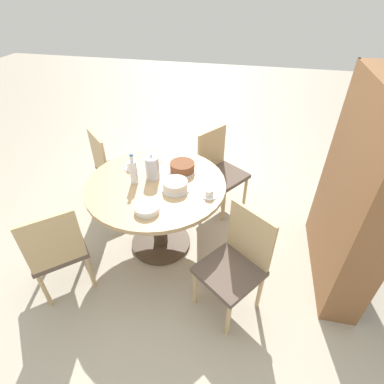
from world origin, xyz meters
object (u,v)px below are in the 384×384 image
object	(u,v)px
chair_c	(57,249)
cup_a	(131,166)
water_bottle	(133,171)
cake_second	(175,185)
cup_b	(209,193)
chair_d	(236,262)
cup_c	(155,158)
bookshelf	(352,201)
chair_b	(113,167)
coffee_pot	(152,167)
cake_main	(182,167)
chair_a	(220,169)

from	to	relation	value
chair_c	cup_a	size ratio (longest dim) A/B	6.76
water_bottle	cake_second	distance (m)	0.37
cake_second	cup_b	xyz separation A→B (m)	(0.03, 0.29, -0.01)
chair_c	chair_d	size ratio (longest dim) A/B	1.00
cup_b	cup_c	size ratio (longest dim) A/B	1.00
chair_c	bookshelf	bearing A→B (deg)	155.30
chair_c	bookshelf	distance (m)	2.31
chair_b	chair_d	size ratio (longest dim) A/B	1.00
water_bottle	cup_a	bearing A→B (deg)	-151.19
chair_d	coffee_pot	world-z (taller)	coffee_pot
chair_d	cake_main	size ratio (longest dim) A/B	3.54
coffee_pot	cup_c	world-z (taller)	coffee_pot
cake_main	chair_d	bearing A→B (deg)	38.95
cake_second	chair_d	bearing A→B (deg)	52.66
chair_c	cake_main	world-z (taller)	chair_c
cake_main	cup_a	size ratio (longest dim) A/B	1.91
cake_second	cup_b	size ratio (longest dim) A/B	1.80
chair_a	cake_main	world-z (taller)	chair_a
chair_d	cup_a	distance (m)	1.27
chair_c	cup_c	bearing A→B (deg)	-158.47
water_bottle	cup_b	bearing A→B (deg)	85.18
chair_b	cake_second	world-z (taller)	chair_b
cup_c	chair_b	bearing A→B (deg)	-110.71
water_bottle	cake_main	size ratio (longest dim) A/B	1.11
chair_c	chair_b	bearing A→B (deg)	-128.47
bookshelf	cake_second	world-z (taller)	bookshelf
chair_a	coffee_pot	bearing A→B (deg)	179.29
chair_a	cup_a	world-z (taller)	chair_a
water_bottle	cup_a	size ratio (longest dim) A/B	2.12
chair_a	cup_a	size ratio (longest dim) A/B	6.76
chair_a	bookshelf	distance (m)	1.37
water_bottle	cup_b	size ratio (longest dim) A/B	2.12
chair_c	cup_b	bearing A→B (deg)	165.16
cup_c	cup_a	bearing A→B (deg)	-42.97
cup_b	chair_d	bearing A→B (deg)	34.70
bookshelf	cup_a	distance (m)	1.86
chair_d	chair_a	bearing A→B (deg)	140.04
cup_a	chair_a	bearing A→B (deg)	128.33
coffee_pot	cake_second	bearing A→B (deg)	62.04
chair_d	bookshelf	world-z (taller)	bookshelf
bookshelf	water_bottle	size ratio (longest dim) A/B	6.11
chair_c	cup_a	world-z (taller)	chair_c
cup_a	chair_c	bearing A→B (deg)	-22.65
bookshelf	coffee_pot	size ratio (longest dim) A/B	7.05
chair_b	cake_main	distance (m)	1.00
bookshelf	cup_b	bearing A→B (deg)	95.47
chair_a	coffee_pot	size ratio (longest dim) A/B	3.68
cake_main	cup_c	size ratio (longest dim) A/B	1.91
cake_main	cup_a	xyz separation A→B (m)	(0.05, -0.47, -0.02)
cup_a	bookshelf	bearing A→B (deg)	85.15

